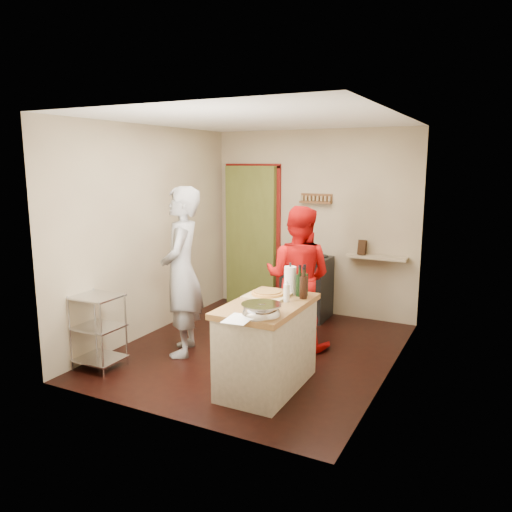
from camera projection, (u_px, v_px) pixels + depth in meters
The scene contains 10 objects.
floor at pixel (258, 350), 5.81m from camera, with size 3.50×3.50×0.00m, color black.
back_wall at pixel (273, 232), 7.44m from camera, with size 3.00×0.44×2.60m.
left_wall at pixel (151, 231), 6.23m from camera, with size 0.04×3.50×2.60m, color tan.
right_wall at pixel (394, 250), 4.90m from camera, with size 0.04×3.50×2.60m, color tan.
ceiling at pixel (258, 119), 5.32m from camera, with size 3.00×3.50×0.02m, color white.
stove at pixel (307, 286), 6.95m from camera, with size 0.60×0.63×1.00m.
wire_shelving at pixel (98, 328), 5.24m from camera, with size 0.48×0.40×0.80m.
island at pixel (267, 343), 4.77m from camera, with size 0.66×1.28×1.16m.
person_stripe at pixel (182, 272), 5.56m from camera, with size 0.69×0.45×1.90m, color #B0AFB4.
person_red at pixel (298, 277), 5.80m from camera, with size 0.81×0.63×1.67m, color red.
Camera 1 is at (2.47, -4.92, 2.15)m, focal length 35.00 mm.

